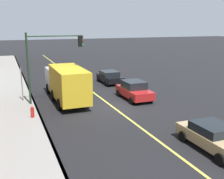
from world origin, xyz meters
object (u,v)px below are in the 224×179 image
at_px(traffic_light_mast, 50,55).
at_px(car_tan, 214,137).
at_px(car_black, 110,77).
at_px(fire_hydrant, 32,113).
at_px(street_sign_post, 22,82).
at_px(truck_yellow, 66,82).
at_px(car_red, 134,90).

bearing_deg(traffic_light_mast, car_tan, -151.31).
xyz_separation_m(car_black, fire_hydrant, (-9.26, 9.27, -0.25)).
bearing_deg(street_sign_post, truck_yellow, -102.96).
relative_size(truck_yellow, street_sign_post, 2.80).
relative_size(car_black, truck_yellow, 0.47).
height_order(car_tan, fire_hydrant, car_tan).
bearing_deg(car_tan, car_red, -2.54).
bearing_deg(car_red, car_tan, 177.46).
distance_m(car_black, traffic_light_mast, 9.89).
height_order(car_tan, car_red, car_red).
height_order(car_black, truck_yellow, truck_yellow).
distance_m(street_sign_post, fire_hydrant, 4.94).
height_order(car_black, street_sign_post, street_sign_post).
height_order(truck_yellow, street_sign_post, truck_yellow).
relative_size(car_red, truck_yellow, 0.50).
xyz_separation_m(car_black, truck_yellow, (-5.32, 6.02, 0.89)).
bearing_deg(street_sign_post, traffic_light_mast, -119.44).
height_order(car_red, street_sign_post, street_sign_post).
xyz_separation_m(traffic_light_mast, street_sign_post, (1.27, 2.25, -2.28)).
bearing_deg(car_black, car_red, 176.68).
relative_size(car_red, traffic_light_mast, 0.72).
relative_size(street_sign_post, fire_hydrant, 3.15).
height_order(car_black, fire_hydrant, car_black).
bearing_deg(traffic_light_mast, fire_hydrant, 150.97).
distance_m(car_black, truck_yellow, 8.08).
bearing_deg(fire_hydrant, car_tan, -134.64).
xyz_separation_m(car_tan, street_sign_post, (13.06, 8.70, 1.03)).
relative_size(car_red, fire_hydrant, 4.44).
bearing_deg(traffic_light_mast, street_sign_post, 60.56).
xyz_separation_m(traffic_light_mast, fire_hydrant, (-3.50, 1.94, -3.55)).
distance_m(car_red, street_sign_post, 9.55).
bearing_deg(car_tan, fire_hydrant, 45.36).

